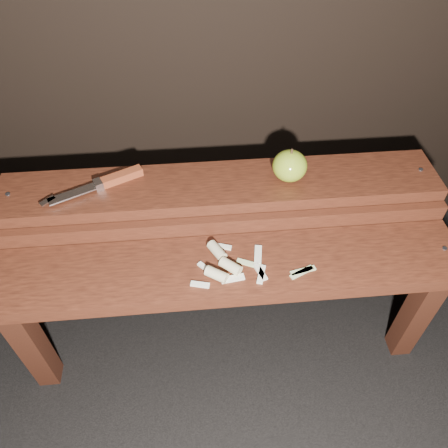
{
  "coord_description": "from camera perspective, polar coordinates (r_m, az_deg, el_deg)",
  "views": [
    {
      "loc": [
        -0.07,
        -0.72,
        1.28
      ],
      "look_at": [
        0.0,
        0.06,
        0.45
      ],
      "focal_mm": 35.0,
      "sensor_mm": 36.0,
      "label": 1
    }
  ],
  "objects": [
    {
      "name": "bench_front_tier",
      "position": [
        1.14,
        0.55,
        -7.78
      ],
      "size": [
        1.2,
        0.2,
        0.42
      ],
      "color": "black",
      "rests_on": "ground"
    },
    {
      "name": "knife",
      "position": [
        1.21,
        -14.73,
        5.47
      ],
      "size": [
        0.26,
        0.14,
        0.02
      ],
      "color": "brown",
      "rests_on": "bench_rear_tier"
    },
    {
      "name": "apple",
      "position": [
        1.18,
        8.58,
        7.53
      ],
      "size": [
        0.09,
        0.09,
        0.1
      ],
      "color": "olive",
      "rests_on": "bench_rear_tier"
    },
    {
      "name": "ground",
      "position": [
        1.47,
        0.22,
        -13.85
      ],
      "size": [
        60.0,
        60.0,
        0.0
      ],
      "primitive_type": "plane",
      "color": "black"
    },
    {
      "name": "bench_rear_tier",
      "position": [
        1.24,
        -0.44,
        2.4
      ],
      "size": [
        1.2,
        0.21,
        0.5
      ],
      "color": "black",
      "rests_on": "ground"
    },
    {
      "name": "apple_scraps",
      "position": [
        1.08,
        0.7,
        -5.37
      ],
      "size": [
        0.31,
        0.14,
        0.03
      ],
      "color": "beige",
      "rests_on": "bench_front_tier"
    }
  ]
}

